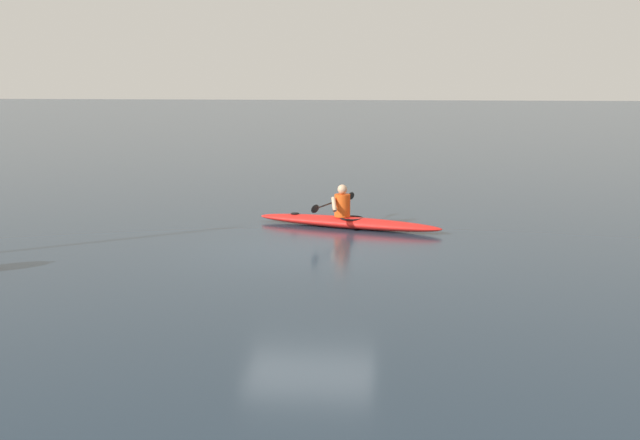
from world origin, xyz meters
TOP-DOWN VIEW (x-y plane):
  - ground_plane at (0.00, 0.00)m, footprint 160.00×160.00m
  - kayak at (-0.57, -2.54)m, footprint 4.24×1.90m
  - kayaker at (-0.42, -2.59)m, footprint 0.80×2.31m

SIDE VIEW (x-z plane):
  - ground_plane at x=0.00m, z-range 0.00..0.00m
  - kayak at x=-0.57m, z-range 0.00..0.24m
  - kayaker at x=-0.42m, z-range 0.19..0.89m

